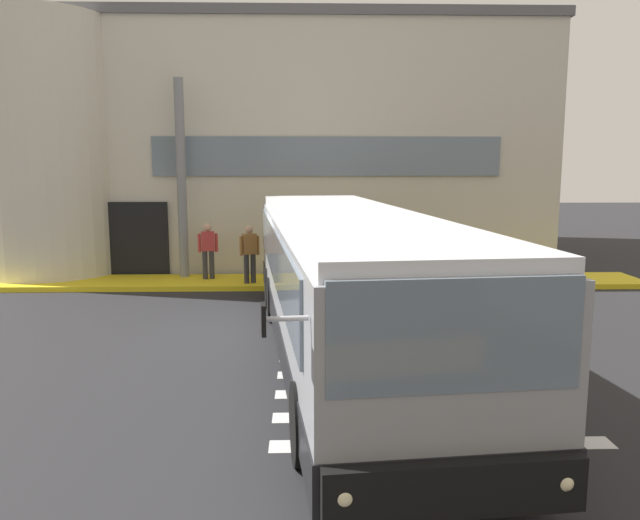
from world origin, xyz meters
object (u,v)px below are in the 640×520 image
(bus_main_foreground, at_px, (345,285))
(passenger_near_column, at_px, (208,248))
(passenger_by_doorway, at_px, (249,250))
(entry_support_column, at_px, (182,179))

(bus_main_foreground, height_order, passenger_near_column, bus_main_foreground)
(passenger_by_doorway, bearing_deg, bus_main_foreground, -70.36)
(passenger_near_column, bearing_deg, passenger_by_doorway, -27.97)
(bus_main_foreground, bearing_deg, entry_support_column, 120.07)
(entry_support_column, distance_m, passenger_near_column, 2.22)
(bus_main_foreground, height_order, passenger_by_doorway, bus_main_foreground)
(passenger_by_doorway, bearing_deg, passenger_near_column, 152.03)
(bus_main_foreground, bearing_deg, passenger_by_doorway, 109.64)
(passenger_near_column, bearing_deg, entry_support_column, 152.00)
(entry_support_column, xyz_separation_m, passenger_near_column, (0.80, -0.43, -2.03))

